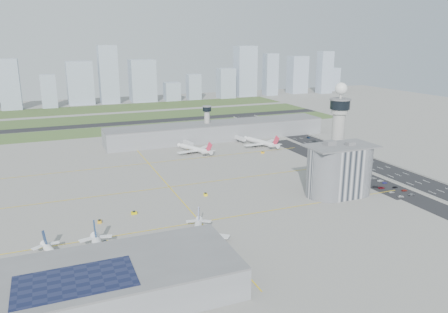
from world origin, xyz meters
name	(u,v)px	position (x,y,z in m)	size (l,w,h in m)	color
ground	(246,194)	(0.00, 0.00, 0.00)	(1000.00, 1000.00, 0.00)	gray
grass_strip_0	(138,129)	(-20.00, 225.00, 0.04)	(480.00, 50.00, 0.08)	#425E2C
grass_strip_1	(126,117)	(-20.00, 300.00, 0.04)	(480.00, 60.00, 0.08)	#3F592A
grass_strip_2	(115,108)	(-20.00, 380.00, 0.04)	(480.00, 70.00, 0.08)	#3B5126
runway	(132,123)	(-20.00, 262.00, 0.06)	(480.00, 22.00, 0.10)	black
highway	(392,173)	(115.00, 0.00, 0.05)	(28.00, 500.00, 0.10)	black
barrier_left	(376,174)	(101.00, 0.00, 0.60)	(0.60, 500.00, 1.20)	#9E9E99
barrier_right	(407,170)	(129.00, 0.00, 0.60)	(0.60, 500.00, 1.20)	#9E9E99
landside_road	(374,181)	(90.00, -10.00, 0.04)	(18.00, 260.00, 0.08)	black
parking_lot	(384,187)	(88.00, -22.00, 0.05)	(20.00, 44.00, 0.10)	black
taxiway_line_h_0	(200,222)	(-40.00, -30.00, 0.01)	(260.00, 0.60, 0.01)	yellow
taxiway_line_h_1	(169,187)	(-40.00, 30.00, 0.01)	(260.00, 0.60, 0.01)	yellow
taxiway_line_h_2	(148,163)	(-40.00, 90.00, 0.01)	(260.00, 0.60, 0.01)	yellow
taxiway_line_v	(169,187)	(-40.00, 30.00, 0.01)	(0.60, 260.00, 0.01)	yellow
control_tower	(338,127)	(72.00, 8.00, 35.04)	(14.00, 14.00, 64.50)	#ADAAA5
secondary_tower	(207,120)	(30.00, 150.00, 18.80)	(8.60, 8.60, 31.90)	#ADAAA5
admin_building	(339,170)	(51.99, -22.00, 15.30)	(42.00, 24.00, 33.50)	#B2B2B7
terminal_pier	(218,131)	(40.00, 148.00, 7.90)	(210.00, 32.00, 15.80)	gray
near_terminal	(124,279)	(-88.07, -82.02, 6.43)	(84.00, 42.00, 13.00)	gray
airplane_near_a	(57,254)	(-110.30, -48.71, 4.90)	(34.99, 29.74, 9.80)	white
airplane_near_b	(100,251)	(-93.23, -55.47, 6.05)	(43.20, 36.72, 12.10)	white
airplane_near_c	(196,231)	(-48.93, -50.18, 5.19)	(37.10, 31.53, 10.39)	white
airplane_far_a	(194,146)	(2.85, 107.90, 5.79)	(41.33, 35.13, 11.57)	white
airplane_far_b	(261,139)	(65.07, 107.89, 6.08)	(43.45, 36.94, 12.17)	white
jet_bridge_near_0	(51,274)	(-113.00, -61.00, 2.85)	(14.00, 3.00, 5.70)	silver
jet_bridge_near_1	(128,259)	(-83.00, -61.00, 2.85)	(14.00, 3.00, 5.70)	silver
jet_bridge_near_2	(196,247)	(-53.00, -61.00, 2.85)	(14.00, 3.00, 5.70)	silver
jet_bridge_far_0	(184,143)	(2.00, 132.00, 2.85)	(14.00, 3.00, 5.70)	silver
jet_bridge_far_1	(236,138)	(52.00, 132.00, 2.85)	(14.00, 3.00, 5.70)	silver
tug_0	(105,243)	(-89.35, -37.89, 1.03)	(2.43, 3.54, 2.05)	yellow
tug_1	(100,221)	(-88.53, -10.85, 0.83)	(1.97, 2.86, 1.66)	gold
tug_2	(134,213)	(-69.77, -6.12, 0.88)	(2.08, 3.03, 1.76)	#DAC904
tug_3	(205,194)	(-23.88, 6.50, 0.87)	(2.07, 3.01, 1.75)	yellow
tug_4	(189,151)	(-0.93, 110.91, 1.05)	(2.50, 3.63, 2.11)	gold
tug_5	(263,152)	(54.84, 83.71, 0.84)	(2.00, 2.90, 1.69)	#F8AC0B
car_lot_0	(401,196)	(83.73, -41.01, 0.64)	(1.52, 3.78, 1.29)	silver
car_lot_1	(392,192)	(84.01, -33.16, 0.54)	(1.15, 3.30, 1.09)	gray
car_lot_2	(382,188)	(84.08, -24.14, 0.61)	(2.02, 4.38, 1.22)	maroon
car_lot_3	(376,187)	(82.10, -21.16, 0.62)	(1.75, 4.30, 1.25)	black
car_lot_4	(366,182)	(82.92, -11.19, 0.63)	(1.49, 3.70, 1.26)	navy
car_lot_5	(362,179)	(83.79, -5.22, 0.57)	(1.21, 3.47, 1.14)	silver
car_lot_6	(411,194)	(92.27, -40.78, 0.57)	(1.89, 4.10, 1.14)	gray
car_lot_7	(404,190)	(93.96, -33.41, 0.57)	(1.60, 3.94, 1.14)	maroon
car_lot_8	(395,187)	(93.03, -26.55, 0.61)	(1.45, 3.60, 1.23)	black
car_lot_9	(385,183)	(93.09, -17.06, 0.55)	(1.17, 3.37, 1.11)	navy
car_lot_10	(380,181)	(93.47, -12.49, 0.60)	(2.00, 4.35, 1.21)	white
car_lot_11	(374,178)	(93.23, -6.52, 0.57)	(1.61, 3.96, 1.15)	#929699
car_hw_1	(357,159)	(114.55, 38.29, 0.56)	(1.18, 3.39, 1.12)	black
car_hw_2	(308,138)	(121.75, 118.09, 0.60)	(2.00, 4.33, 1.20)	navy
car_hw_4	(265,127)	(108.20, 181.16, 0.55)	(1.31, 3.25, 1.11)	gray
skyline_bldg_5	(10,84)	(-150.11, 419.66, 33.44)	(25.49, 20.39, 66.89)	#9EADC1
skyline_bldg_6	(49,91)	(-102.68, 417.90, 22.60)	(20.04, 16.03, 45.20)	#9EADC1
skyline_bldg_7	(80,83)	(-59.44, 436.89, 30.61)	(35.76, 28.61, 61.22)	#9EADC1
skyline_bldg_8	(108,75)	(-19.42, 431.56, 41.69)	(26.33, 21.06, 83.39)	#9EADC1
skyline_bldg_9	(143,81)	(30.27, 432.32, 31.06)	(36.96, 29.57, 62.11)	#9EADC1
skyline_bldg_10	(172,91)	(73.27, 423.68, 13.87)	(23.01, 18.41, 27.75)	#9EADC1
skyline_bldg_11	(194,87)	(108.28, 423.34, 19.48)	(20.22, 16.18, 38.97)	#9EADC1
skyline_bldg_12	(226,83)	(162.17, 421.29, 23.44)	(26.14, 20.92, 46.89)	#9EADC1
skyline_bldg_13	(245,71)	(201.27, 433.27, 40.60)	(32.26, 25.81, 81.20)	#9EADC1
skyline_bldg_14	(270,74)	(244.74, 426.38, 34.37)	(21.59, 17.28, 68.75)	#9EADC1
skyline_bldg_15	(297,75)	(302.83, 435.54, 31.70)	(30.25, 24.20, 63.40)	#9EADC1
skyline_bldg_16	(325,72)	(345.49, 415.96, 35.78)	(23.04, 18.43, 71.56)	#9EADC1
skyline_bldg_17	(332,79)	(382.05, 443.29, 20.53)	(22.64, 18.11, 41.06)	#9EADC1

